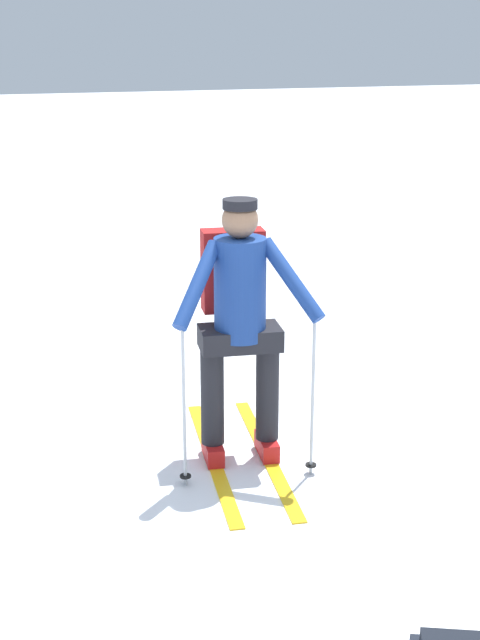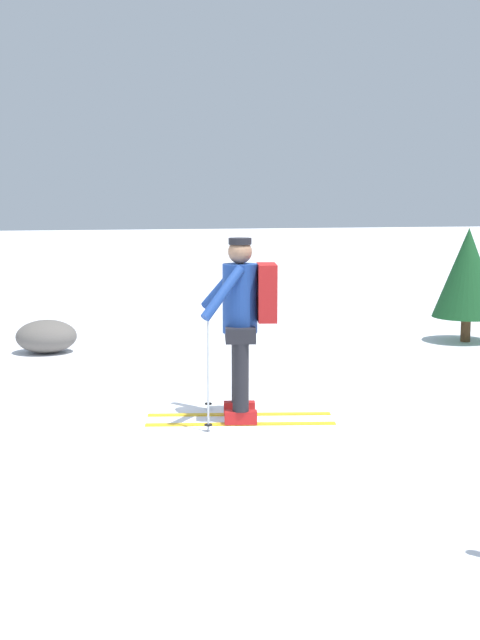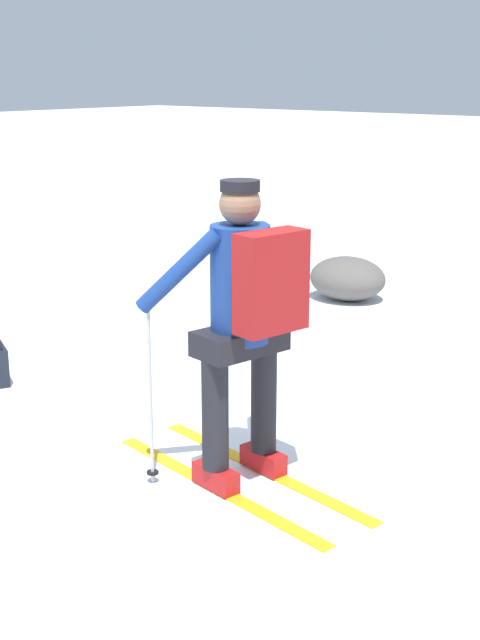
% 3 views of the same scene
% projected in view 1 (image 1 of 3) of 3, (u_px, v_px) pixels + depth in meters
% --- Properties ---
extents(ground_plane, '(80.00, 80.00, 0.00)m').
position_uv_depth(ground_plane, '(260.00, 503.00, 5.30)').
color(ground_plane, white).
extents(skier, '(1.82, 0.94, 1.72)m').
position_uv_depth(skier, '(239.00, 312.00, 5.60)').
color(skier, gold).
rests_on(skier, ground_plane).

